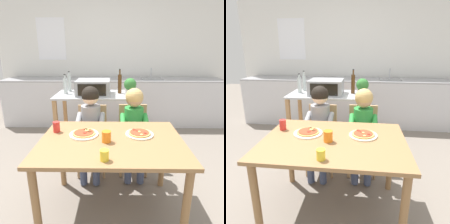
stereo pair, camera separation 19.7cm
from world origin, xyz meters
TOP-DOWN VIEW (x-y plane):
  - ground_plane at (0.00, 1.10)m, footprint 10.98×10.98m
  - back_wall_tiled at (-0.00, 2.80)m, footprint 4.72×0.13m
  - kitchen_counter at (0.00, 2.39)m, footprint 4.25×0.60m
  - kitchen_island_cart at (-0.24, 1.23)m, footprint 1.13×0.60m
  - toaster_oven at (-0.27, 1.20)m, footprint 0.46×0.41m
  - bottle_squat_spirits at (-0.67, 1.25)m, footprint 0.06×0.06m
  - bottle_brown_beer at (-0.65, 1.41)m, footprint 0.05×0.05m
  - bottle_tall_green_wine at (0.09, 1.29)m, footprint 0.05×0.05m
  - potted_herb_plant at (0.23, 1.07)m, footprint 0.16×0.16m
  - dining_table at (0.00, 0.00)m, footprint 1.21×0.87m
  - dining_chair_left at (-0.25, 0.70)m, footprint 0.36×0.36m
  - dining_chair_right at (0.25, 0.73)m, footprint 0.36×0.36m
  - child_in_grey_shirt at (-0.25, 0.58)m, footprint 0.32×0.42m
  - child_in_green_shirt at (0.25, 0.61)m, footprint 0.32×0.42m
  - pizza_plate_white at (-0.25, 0.09)m, footprint 0.26×0.26m
  - pizza_plate_cream at (0.25, 0.10)m, footprint 0.25×0.25m
  - drinking_cup_yellow at (-0.04, -0.34)m, footprint 0.06×0.06m
  - drinking_cup_orange at (-0.04, -0.05)m, footprint 0.08×0.08m
  - drinking_cup_red at (-0.51, 0.16)m, footprint 0.06×0.06m

SIDE VIEW (x-z plane):
  - ground_plane at x=0.00m, z-range 0.00..0.00m
  - kitchen_counter at x=0.00m, z-range -0.10..1.01m
  - dining_chair_left at x=-0.25m, z-range 0.07..0.89m
  - dining_chair_right at x=0.25m, z-range 0.07..0.89m
  - kitchen_island_cart at x=-0.24m, z-range 0.15..1.01m
  - dining_table at x=0.00m, z-range 0.26..1.00m
  - child_in_green_shirt at x=0.25m, z-range 0.16..1.20m
  - child_in_grey_shirt at x=-0.25m, z-range 0.16..1.22m
  - pizza_plate_cream at x=0.25m, z-range 0.73..0.77m
  - pizza_plate_white at x=-0.25m, z-range 0.73..0.77m
  - drinking_cup_yellow at x=-0.04m, z-range 0.74..0.82m
  - drinking_cup_orange at x=-0.04m, z-range 0.74..0.83m
  - drinking_cup_red at x=-0.51m, z-range 0.74..0.84m
  - toaster_oven at x=-0.27m, z-range 0.86..1.06m
  - bottle_squat_spirits at x=-0.67m, z-range 0.84..1.11m
  - bottle_brown_beer at x=-0.65m, z-range 0.84..1.13m
  - potted_herb_plant at x=0.23m, z-range 0.87..1.12m
  - bottle_tall_green_wine at x=0.09m, z-range 0.83..1.17m
  - back_wall_tiled at x=0.00m, z-range 0.00..2.70m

